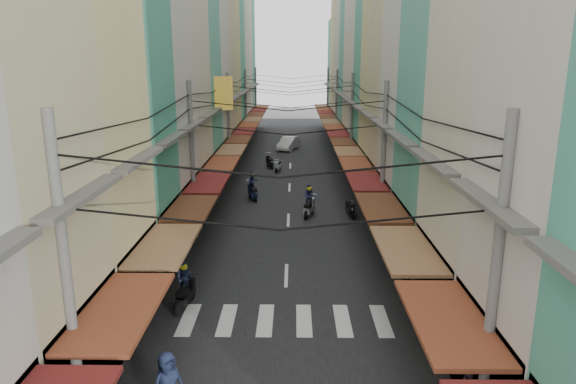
# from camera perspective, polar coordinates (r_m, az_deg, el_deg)

# --- Properties ---
(ground) EXTENTS (160.00, 160.00, 0.00)m
(ground) POSITION_cam_1_polar(r_m,az_deg,el_deg) (24.61, -0.12, -7.40)
(ground) COLOR slate
(ground) RESTS_ON ground
(road) EXTENTS (10.00, 80.00, 0.02)m
(road) POSITION_cam_1_polar(r_m,az_deg,el_deg) (43.81, 0.23, 2.40)
(road) COLOR black
(road) RESTS_ON ground
(sidewalk_left) EXTENTS (3.00, 80.00, 0.06)m
(sidewalk_left) POSITION_cam_1_polar(r_m,az_deg,el_deg) (44.33, -8.21, 2.42)
(sidewalk_left) COLOR gray
(sidewalk_left) RESTS_ON ground
(sidewalk_right) EXTENTS (3.00, 80.00, 0.06)m
(sidewalk_right) POSITION_cam_1_polar(r_m,az_deg,el_deg) (44.24, 8.69, 2.38)
(sidewalk_right) COLOR gray
(sidewalk_right) RESTS_ON ground
(crosswalk) EXTENTS (7.55, 2.40, 0.01)m
(crosswalk) POSITION_cam_1_polar(r_m,az_deg,el_deg) (19.16, -0.37, -14.04)
(crosswalk) COLOR silver
(crosswalk) RESTS_ON ground
(building_row_left) EXTENTS (7.80, 67.67, 23.70)m
(building_row_left) POSITION_cam_1_polar(r_m,az_deg,el_deg) (40.25, -11.55, 15.06)
(building_row_left) COLOR beige
(building_row_left) RESTS_ON ground
(building_row_right) EXTENTS (7.80, 68.98, 22.59)m
(building_row_right) POSITION_cam_1_polar(r_m,az_deg,el_deg) (40.01, 12.00, 14.52)
(building_row_right) COLOR teal
(building_row_right) RESTS_ON ground
(utility_poles) EXTENTS (10.20, 66.13, 8.20)m
(utility_poles) POSITION_cam_1_polar(r_m,az_deg,el_deg) (37.94, 0.19, 10.57)
(utility_poles) COLOR slate
(utility_poles) RESTS_ON ground
(white_car) EXTENTS (5.09, 3.15, 1.68)m
(white_car) POSITION_cam_1_polar(r_m,az_deg,el_deg) (54.13, 0.05, 4.72)
(white_car) COLOR white
(white_car) RESTS_ON ground
(bicycle) EXTENTS (1.75, 1.04, 1.13)m
(bicycle) POSITION_cam_1_polar(r_m,az_deg,el_deg) (27.72, 13.39, -5.26)
(bicycle) COLOR black
(bicycle) RESTS_ON ground
(moving_scooters) EXTENTS (7.94, 28.01, 1.97)m
(moving_scooters) POSITION_cam_1_polar(r_m,az_deg,el_deg) (32.16, -1.81, -1.06)
(moving_scooters) COLOR black
(moving_scooters) RESTS_ON ground
(parked_scooters) EXTENTS (13.50, 14.94, 1.02)m
(parked_scooters) POSITION_cam_1_polar(r_m,az_deg,el_deg) (20.95, 8.88, -10.20)
(parked_scooters) COLOR black
(parked_scooters) RESTS_ON ground
(pedestrians) EXTENTS (12.95, 26.97, 2.24)m
(pedestrians) POSITION_cam_1_polar(r_m,az_deg,el_deg) (23.63, -9.16, -5.87)
(pedestrians) COLOR black
(pedestrians) RESTS_ON ground
(market_umbrella) EXTENTS (2.55, 2.55, 2.69)m
(market_umbrella) POSITION_cam_1_polar(r_m,az_deg,el_deg) (17.78, 21.77, -9.12)
(market_umbrella) COLOR #B2B2B7
(market_umbrella) RESTS_ON ground
(traffic_sign) EXTENTS (0.10, 0.63, 2.89)m
(traffic_sign) POSITION_cam_1_polar(r_m,az_deg,el_deg) (22.34, 15.25, -4.50)
(traffic_sign) COLOR slate
(traffic_sign) RESTS_ON ground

